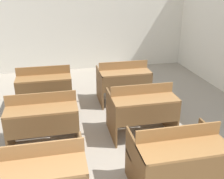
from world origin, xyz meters
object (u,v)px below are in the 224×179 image
at_px(bench_front_right, 177,158).
at_px(bench_second_left, 43,119).
at_px(bench_third_right, 123,81).
at_px(bench_front_left, 37,178).
at_px(bench_third_left, 45,87).
at_px(bench_second_right, 142,109).

height_order(bench_front_right, bench_second_left, same).
bearing_deg(bench_front_right, bench_third_right, 89.33).
height_order(bench_front_left, bench_third_left, same).
bearing_deg(bench_second_right, bench_third_left, 139.86).
bearing_deg(bench_second_left, bench_second_right, 0.58).
height_order(bench_front_right, bench_second_right, same).
bearing_deg(bench_third_left, bench_second_right, -40.14).
bearing_deg(bench_third_right, bench_second_left, -139.88).
distance_m(bench_second_left, bench_third_left, 1.37).
xyz_separation_m(bench_front_left, bench_third_left, (0.02, 2.72, 0.00)).
bearing_deg(bench_front_left, bench_third_left, 89.62).
bearing_deg(bench_third_left, bench_front_right, -59.28).
relative_size(bench_second_left, bench_third_right, 1.00).
bearing_deg(bench_second_left, bench_front_left, -91.05).
height_order(bench_front_left, bench_second_right, same).
xyz_separation_m(bench_second_right, bench_third_left, (-1.61, 1.36, 0.00)).
bearing_deg(bench_third_right, bench_front_right, -90.67).
bearing_deg(bench_front_left, bench_front_right, 0.33).
relative_size(bench_front_right, bench_third_right, 1.00).
xyz_separation_m(bench_front_right, bench_third_left, (-1.61, 2.71, 0.00)).
relative_size(bench_second_right, bench_third_right, 1.00).
xyz_separation_m(bench_second_right, bench_third_right, (0.03, 1.36, 0.00)).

